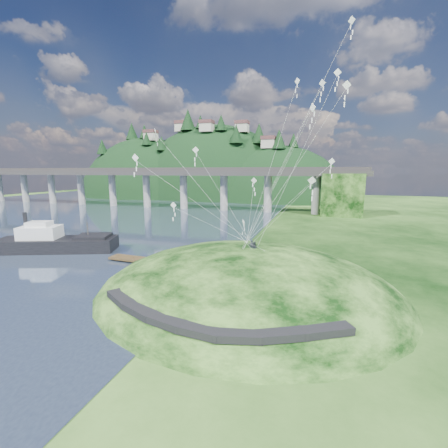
% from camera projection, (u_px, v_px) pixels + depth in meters
% --- Properties ---
extents(ground, '(320.00, 320.00, 0.00)m').
position_uv_depth(ground, '(176.00, 289.00, 35.40)').
color(ground, black).
rests_on(ground, ground).
extents(grass_hill, '(36.00, 32.00, 13.00)m').
position_uv_depth(grass_hill, '(246.00, 303.00, 35.14)').
color(grass_hill, black).
rests_on(grass_hill, ground).
extents(footpath, '(22.29, 5.84, 0.83)m').
position_uv_depth(footpath, '(205.00, 320.00, 23.66)').
color(footpath, black).
rests_on(footpath, ground).
extents(bridge, '(160.00, 11.00, 15.00)m').
position_uv_depth(bridge, '(198.00, 182.00, 107.35)').
color(bridge, '#2D2B2B').
rests_on(bridge, ground).
extents(far_ridge, '(153.00, 70.00, 94.50)m').
position_uv_depth(far_ridge, '(206.00, 210.00, 164.35)').
color(far_ridge, black).
rests_on(far_ridge, ground).
extents(work_barge, '(20.17, 11.92, 6.84)m').
position_uv_depth(work_barge, '(55.00, 242.00, 51.72)').
color(work_barge, black).
rests_on(work_barge, ground).
extents(wooden_dock, '(13.90, 2.72, 0.99)m').
position_uv_depth(wooden_dock, '(150.00, 261.00, 44.94)').
color(wooden_dock, '#3B2B18').
rests_on(wooden_dock, ground).
extents(kite_flyers, '(1.17, 0.97, 1.71)m').
position_uv_depth(kite_flyers, '(253.00, 241.00, 34.56)').
color(kite_flyers, '#252A32').
rests_on(kite_flyers, ground).
extents(kite_swarm, '(20.99, 13.86, 21.27)m').
position_uv_depth(kite_swarm, '(269.00, 137.00, 32.95)').
color(kite_swarm, white).
rests_on(kite_swarm, ground).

